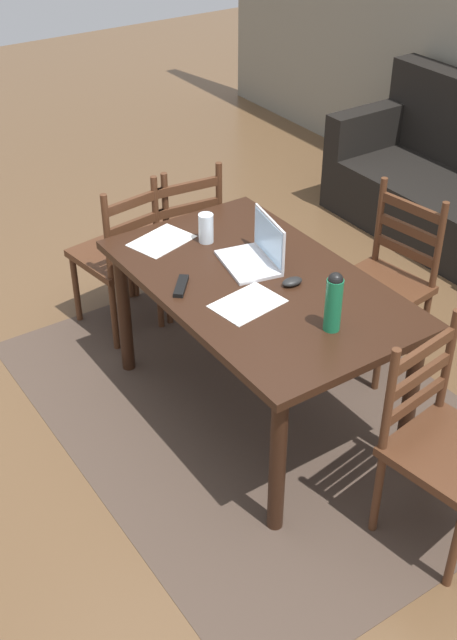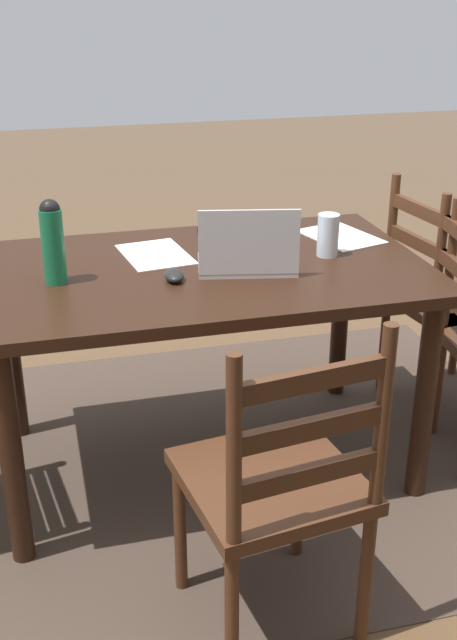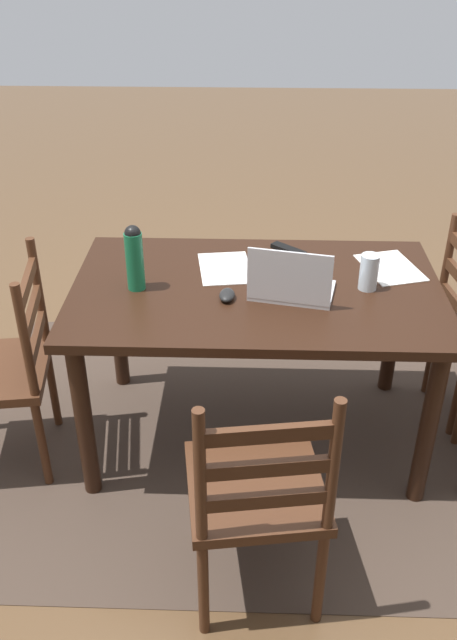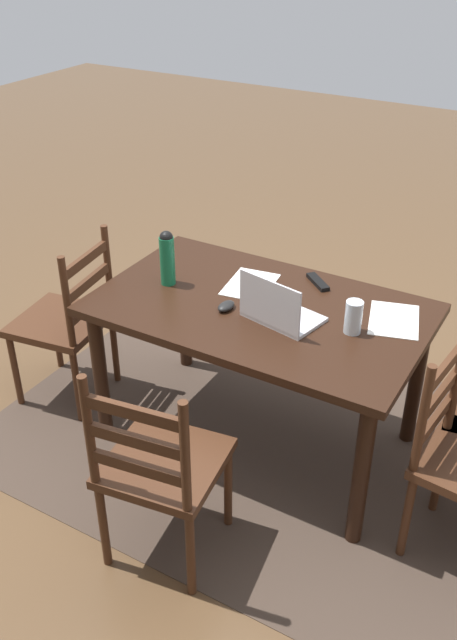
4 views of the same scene
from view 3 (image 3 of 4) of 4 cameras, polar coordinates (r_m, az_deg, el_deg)
name	(u,v)px [view 3 (image 3 of 4)]	position (r m, az deg, el deg)	size (l,w,h in m)	color
ground_plane	(253,433)	(3.14, 2.11, -9.55)	(14.00, 14.00, 0.00)	brown
area_rug	(253,432)	(3.14, 2.11, -9.50)	(2.55, 1.86, 0.01)	#47382D
dining_table	(256,308)	(2.75, 2.38, 1.01)	(1.49, 0.90, 0.77)	black
chair_far_head	(257,493)	(2.22, 2.46, -14.50)	(0.50, 0.50, 0.95)	#4C2B19
chair_right_far	(2,369)	(2.89, -18.71, -3.97)	(0.50, 0.50, 0.95)	#4C2B19
laptop	(291,285)	(2.60, 5.33, 3.01)	(0.36, 0.28, 0.23)	silver
water_bottle	(134,256)	(2.64, -8.01, 5.37)	(0.07, 0.07, 0.27)	#197247
drinking_glass	(369,272)	(2.71, 11.85, 4.03)	(0.07, 0.07, 0.15)	silver
computer_mouse	(227,295)	(2.60, -0.13, 2.13)	(0.06, 0.10, 0.03)	black
tv_remote	(288,250)	(2.99, 5.12, 5.97)	(0.04, 0.17, 0.02)	black
paper_stack_left	(225,268)	(2.83, -0.29, 4.43)	(0.21, 0.30, 0.00)	white
paper_stack_right	(390,268)	(2.92, 13.59, 4.35)	(0.21, 0.30, 0.00)	white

